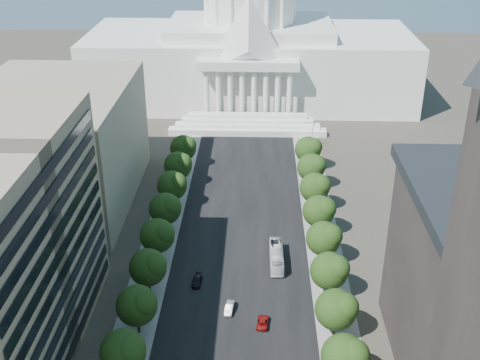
# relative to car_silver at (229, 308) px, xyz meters

# --- Properties ---
(road_asphalt) EXTENTS (30.00, 260.00, 0.01)m
(road_asphalt) POSITION_rel_car_silver_xyz_m (1.50, 35.32, -0.71)
(road_asphalt) COLOR black
(road_asphalt) RESTS_ON ground
(sidewalk_left) EXTENTS (8.00, 260.00, 0.02)m
(sidewalk_left) POSITION_rel_car_silver_xyz_m (-17.50, 35.32, -0.71)
(sidewalk_left) COLOR gray
(sidewalk_left) RESTS_ON ground
(sidewalk_right) EXTENTS (8.00, 260.00, 0.02)m
(sidewalk_right) POSITION_rel_car_silver_xyz_m (20.50, 35.32, -0.71)
(sidewalk_right) COLOR gray
(sidewalk_right) RESTS_ON ground
(capitol) EXTENTS (120.00, 56.00, 73.00)m
(capitol) POSITION_rel_car_silver_xyz_m (1.50, 130.21, 19.30)
(capitol) COLOR white
(capitol) RESTS_ON ground
(office_block_left_far) EXTENTS (38.00, 52.00, 30.00)m
(office_block_left_far) POSITION_rel_car_silver_xyz_m (-46.50, 45.32, 14.29)
(office_block_left_far) COLOR gray
(office_block_left_far) RESTS_ON ground
(tree_l_c) EXTENTS (7.79, 7.60, 9.97)m
(tree_l_c) POSITION_rel_car_silver_xyz_m (-16.16, -18.88, 5.75)
(tree_l_c) COLOR #33261C
(tree_l_c) RESTS_ON ground
(tree_l_d) EXTENTS (7.79, 7.60, 9.97)m
(tree_l_d) POSITION_rel_car_silver_xyz_m (-16.16, -6.88, 5.75)
(tree_l_d) COLOR #33261C
(tree_l_d) RESTS_ON ground
(tree_l_e) EXTENTS (7.79, 7.60, 9.97)m
(tree_l_e) POSITION_rel_car_silver_xyz_m (-16.16, 5.12, 5.75)
(tree_l_e) COLOR #33261C
(tree_l_e) RESTS_ON ground
(tree_l_f) EXTENTS (7.79, 7.60, 9.97)m
(tree_l_f) POSITION_rel_car_silver_xyz_m (-16.16, 17.12, 5.75)
(tree_l_f) COLOR #33261C
(tree_l_f) RESTS_ON ground
(tree_l_g) EXTENTS (7.79, 7.60, 9.97)m
(tree_l_g) POSITION_rel_car_silver_xyz_m (-16.16, 29.12, 5.75)
(tree_l_g) COLOR #33261C
(tree_l_g) RESTS_ON ground
(tree_l_h) EXTENTS (7.79, 7.60, 9.97)m
(tree_l_h) POSITION_rel_car_silver_xyz_m (-16.16, 41.12, 5.75)
(tree_l_h) COLOR #33261C
(tree_l_h) RESTS_ON ground
(tree_l_i) EXTENTS (7.79, 7.60, 9.97)m
(tree_l_i) POSITION_rel_car_silver_xyz_m (-16.16, 53.12, 5.75)
(tree_l_i) COLOR #33261C
(tree_l_i) RESTS_ON ground
(tree_l_j) EXTENTS (7.79, 7.60, 9.97)m
(tree_l_j) POSITION_rel_car_silver_xyz_m (-16.16, 65.12, 5.75)
(tree_l_j) COLOR #33261C
(tree_l_j) RESTS_ON ground
(tree_r_c) EXTENTS (7.79, 7.60, 9.97)m
(tree_r_c) POSITION_rel_car_silver_xyz_m (19.84, -18.88, 5.75)
(tree_r_c) COLOR #33261C
(tree_r_c) RESTS_ON ground
(tree_r_d) EXTENTS (7.79, 7.60, 9.97)m
(tree_r_d) POSITION_rel_car_silver_xyz_m (19.84, -6.88, 5.75)
(tree_r_d) COLOR #33261C
(tree_r_d) RESTS_ON ground
(tree_r_e) EXTENTS (7.79, 7.60, 9.97)m
(tree_r_e) POSITION_rel_car_silver_xyz_m (19.84, 5.12, 5.75)
(tree_r_e) COLOR #33261C
(tree_r_e) RESTS_ON ground
(tree_r_f) EXTENTS (7.79, 7.60, 9.97)m
(tree_r_f) POSITION_rel_car_silver_xyz_m (19.84, 17.12, 5.75)
(tree_r_f) COLOR #33261C
(tree_r_f) RESTS_ON ground
(tree_r_g) EXTENTS (7.79, 7.60, 9.97)m
(tree_r_g) POSITION_rel_car_silver_xyz_m (19.84, 29.12, 5.75)
(tree_r_g) COLOR #33261C
(tree_r_g) RESTS_ON ground
(tree_r_h) EXTENTS (7.79, 7.60, 9.97)m
(tree_r_h) POSITION_rel_car_silver_xyz_m (19.84, 41.12, 5.75)
(tree_r_h) COLOR #33261C
(tree_r_h) RESTS_ON ground
(tree_r_i) EXTENTS (7.79, 7.60, 9.97)m
(tree_r_i) POSITION_rel_car_silver_xyz_m (19.84, 53.12, 5.75)
(tree_r_i) COLOR #33261C
(tree_r_i) RESTS_ON ground
(tree_r_j) EXTENTS (7.79, 7.60, 9.97)m
(tree_r_j) POSITION_rel_car_silver_xyz_m (19.84, 65.12, 5.75)
(tree_r_j) COLOR #33261C
(tree_r_j) RESTS_ON ground
(streetlight_c) EXTENTS (2.61, 0.44, 9.00)m
(streetlight_c) POSITION_rel_car_silver_xyz_m (21.40, 5.32, 5.11)
(streetlight_c) COLOR gray
(streetlight_c) RESTS_ON ground
(streetlight_d) EXTENTS (2.61, 0.44, 9.00)m
(streetlight_d) POSITION_rel_car_silver_xyz_m (21.40, 30.32, 5.11)
(streetlight_d) COLOR gray
(streetlight_d) RESTS_ON ground
(streetlight_e) EXTENTS (2.61, 0.44, 9.00)m
(streetlight_e) POSITION_rel_car_silver_xyz_m (21.40, 55.32, 5.11)
(streetlight_e) COLOR gray
(streetlight_e) RESTS_ON ground
(streetlight_f) EXTENTS (2.61, 0.44, 9.00)m
(streetlight_f) POSITION_rel_car_silver_xyz_m (21.40, 80.32, 5.11)
(streetlight_f) COLOR gray
(streetlight_f) RESTS_ON ground
(car_silver) EXTENTS (2.05, 4.46, 1.42)m
(car_silver) POSITION_rel_car_silver_xyz_m (0.00, 0.00, 0.00)
(car_silver) COLOR #B4B6BC
(car_silver) RESTS_ON ground
(car_red) EXTENTS (2.63, 4.82, 1.28)m
(car_red) POSITION_rel_car_silver_xyz_m (6.46, -3.91, -0.07)
(car_red) COLOR maroon
(car_red) RESTS_ON ground
(car_dark_b) EXTENTS (2.10, 4.65, 1.32)m
(car_dark_b) POSITION_rel_car_silver_xyz_m (-7.14, 8.68, -0.05)
(car_dark_b) COLOR black
(car_dark_b) RESTS_ON ground
(city_bus) EXTENTS (3.00, 12.12, 3.37)m
(city_bus) POSITION_rel_car_silver_xyz_m (9.48, 16.78, 0.97)
(city_bus) COLOR silver
(city_bus) RESTS_ON ground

